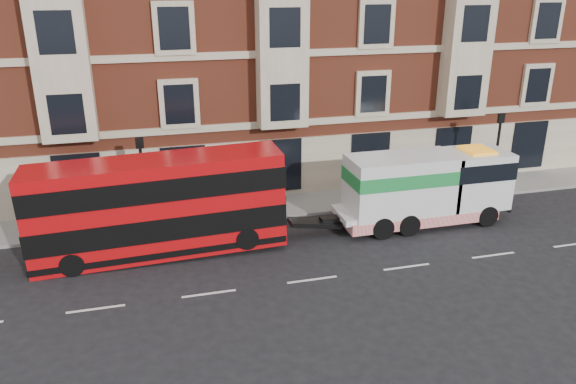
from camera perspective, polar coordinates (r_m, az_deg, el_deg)
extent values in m
plane|color=black|center=(22.00, 2.47, -8.90)|extent=(120.00, 120.00, 0.00)
cube|color=slate|center=(28.49, -2.01, -1.54)|extent=(90.00, 3.00, 0.15)
cube|color=brown|center=(33.86, -4.35, 17.51)|extent=(45.00, 12.00, 18.00)
cylinder|color=black|center=(25.93, -14.43, 0.40)|extent=(0.14, 0.14, 4.00)
cube|color=black|center=(25.30, -14.85, 4.86)|extent=(0.35, 0.15, 0.50)
cylinder|color=black|center=(31.47, 20.36, 3.33)|extent=(0.14, 0.14, 4.00)
cube|color=black|center=(30.95, 20.84, 7.03)|extent=(0.35, 0.15, 0.50)
cube|color=#B60A0D|center=(23.68, -13.04, -1.43)|extent=(10.26, 2.29, 4.03)
cube|color=black|center=(23.90, -12.93, -2.75)|extent=(10.30, 2.35, 0.96)
cube|color=black|center=(23.31, -13.25, 0.97)|extent=(10.30, 2.35, 0.92)
cylinder|color=black|center=(23.62, -21.09, -6.89)|extent=(0.95, 0.29, 0.95)
cylinder|color=black|center=(25.47, -20.69, -4.78)|extent=(0.95, 0.29, 0.95)
cylinder|color=black|center=(23.60, -4.17, -4.71)|extent=(0.95, 0.29, 0.95)
cylinder|color=black|center=(25.46, -5.07, -2.77)|extent=(0.95, 0.29, 0.95)
cube|color=silver|center=(27.15, 13.32, -1.46)|extent=(8.24, 2.11, 0.27)
cube|color=silver|center=(28.06, 18.32, 1.35)|extent=(2.93, 2.29, 2.66)
cube|color=silver|center=(26.23, 11.41, 0.79)|extent=(4.95, 2.29, 2.66)
cube|color=#1B7D38|center=(26.08, 11.49, 1.74)|extent=(4.99, 2.33, 0.64)
cube|color=red|center=(27.19, 12.92, -2.13)|extent=(7.33, 2.35, 0.50)
cylinder|color=black|center=(27.95, 19.57, -2.30)|extent=(1.01, 0.32, 1.01)
cylinder|color=black|center=(29.53, 17.37, -0.80)|extent=(1.01, 0.32, 1.01)
cylinder|color=black|center=(25.96, 12.15, -3.29)|extent=(1.01, 0.37, 1.01)
cylinder|color=black|center=(27.66, 10.26, -1.62)|extent=(1.01, 0.37, 1.01)
cylinder|color=black|center=(25.43, 9.57, -3.63)|extent=(1.01, 0.37, 1.01)
cylinder|color=black|center=(27.17, 7.80, -1.90)|extent=(1.01, 0.37, 1.01)
imported|color=#181D30|center=(27.75, -23.83, -1.85)|extent=(0.74, 0.58, 1.80)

